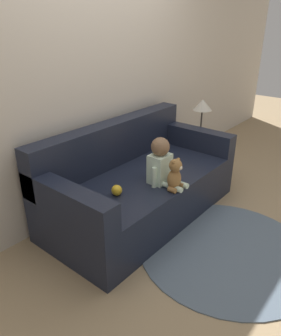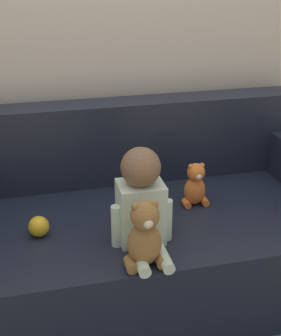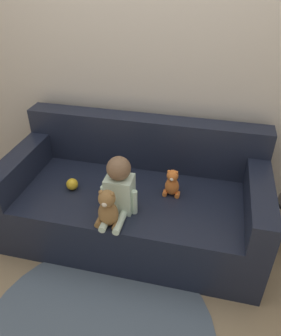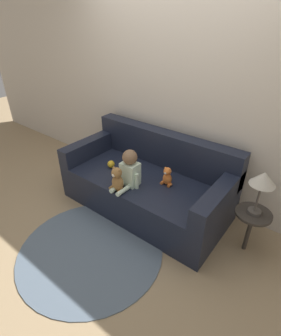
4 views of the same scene
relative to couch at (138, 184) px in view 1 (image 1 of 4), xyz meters
The scene contains 9 objects.
ground_plane 0.31m from the couch, 90.00° to the right, with size 12.00×12.00×0.00m, color #9E8460.
wall_back 1.11m from the couch, 90.00° to the left, with size 8.00×0.05×2.60m.
couch is the anchor object (origin of this frame).
person_baby 0.43m from the couch, 97.41° to the right, with size 0.25×0.34×0.41m.
teddy_bear_brown 0.52m from the couch, 98.16° to the right, with size 0.16×0.13×0.27m.
plush_toy_side 0.36m from the couch, ahead, with size 0.12×0.10×0.21m.
toy_ball 0.50m from the couch, 161.64° to the right, with size 0.09×0.09×0.09m.
floor_rug 0.99m from the couch, 90.04° to the right, with size 1.42×1.42×0.01m.
side_table 1.24m from the couch, ahead, with size 0.33×0.33×0.90m.
Camera 1 is at (-2.11, -1.71, 1.74)m, focal length 35.00 mm.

